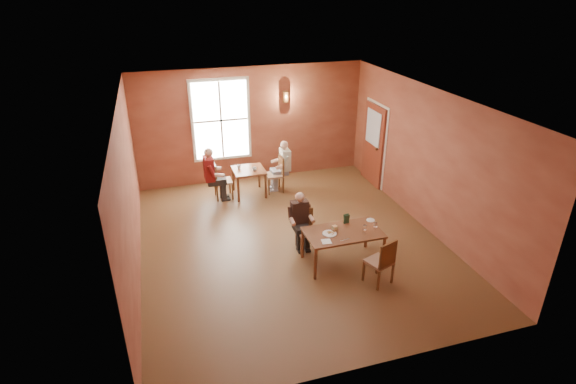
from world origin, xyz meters
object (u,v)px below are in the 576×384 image
object	(u,v)px
chair_diner_maroon	(223,180)
diner_maroon	(221,173)
chair_diner_main	(307,231)
chair_diner_white	(274,174)
diner_white	(275,168)
main_table	(342,247)
second_table	(249,182)
diner_main	(307,225)
chair_empty	(379,261)

from	to	relation	value
chair_diner_maroon	diner_maroon	world-z (taller)	diner_maroon
chair_diner_main	diner_maroon	world-z (taller)	diner_maroon
chair_diner_maroon	diner_maroon	xyz separation A→B (m)	(-0.03, 0.00, 0.19)
chair_diner_white	diner_white	bearing A→B (deg)	-90.00
main_table	diner_maroon	bearing A→B (deg)	116.43
second_table	diner_white	world-z (taller)	diner_white
diner_main	diner_maroon	bearing A→B (deg)	-66.74
main_table	chair_diner_maroon	world-z (taller)	chair_diner_maroon
diner_main	chair_empty	distance (m)	1.64
chair_diner_maroon	diner_main	bearing A→B (deg)	22.76
main_table	diner_main	bearing A→B (deg)	128.88
diner_maroon	chair_diner_maroon	bearing A→B (deg)	90.00
chair_diner_main	diner_white	world-z (taller)	diner_white
second_table	chair_diner_maroon	bearing A→B (deg)	180.00
second_table	chair_diner_main	bearing A→B (deg)	-79.00
chair_diner_main	diner_white	distance (m)	2.84
diner_main	second_table	size ratio (longest dim) A/B	1.47
main_table	chair_diner_maroon	xyz separation A→B (m)	(-1.70, 3.48, 0.13)
diner_main	chair_empty	size ratio (longest dim) A/B	1.25
second_table	chair_diner_maroon	xyz separation A→B (m)	(-0.65, 0.00, 0.13)
diner_main	diner_maroon	xyz separation A→B (m)	(-1.23, 2.86, 0.10)
chair_diner_maroon	chair_diner_main	bearing A→B (deg)	22.97
diner_white	second_table	bearing A→B (deg)	90.00
chair_diner_maroon	diner_maroon	distance (m)	0.20
diner_white	chair_diner_main	bearing A→B (deg)	177.39
second_table	chair_diner_white	distance (m)	0.66
chair_diner_main	diner_white	xyz separation A→B (m)	(0.13, 2.83, 0.21)
diner_main	second_table	xyz separation A→B (m)	(-0.55, 2.86, -0.23)
chair_empty	main_table	bearing A→B (deg)	95.37
chair_empty	second_table	distance (m)	4.48
main_table	chair_diner_main	distance (m)	0.82
main_table	chair_empty	xyz separation A→B (m)	(0.37, -0.76, 0.11)
chair_diner_main	second_table	xyz separation A→B (m)	(-0.55, 2.83, -0.08)
chair_diner_white	chair_empty	bearing A→B (deg)	-169.75
chair_diner_main	diner_maroon	size ratio (longest dim) A/B	0.63
diner_white	main_table	bearing A→B (deg)	-173.92
diner_main	main_table	bearing A→B (deg)	128.88
main_table	second_table	size ratio (longest dim) A/B	1.87
chair_empty	diner_white	world-z (taller)	diner_white
chair_diner_white	diner_white	xyz separation A→B (m)	(0.03, 0.00, 0.15)
chair_diner_main	diner_main	distance (m)	0.15
main_table	diner_white	size ratio (longest dim) A/B	1.15
chair_diner_white	diner_maroon	world-z (taller)	diner_maroon
diner_white	chair_diner_maroon	bearing A→B (deg)	90.00
diner_main	diner_maroon	distance (m)	3.12
diner_white	chair_empty	bearing A→B (deg)	-170.14
diner_white	chair_diner_maroon	distance (m)	1.34
diner_white	chair_diner_maroon	world-z (taller)	diner_white
chair_diner_white	chair_diner_maroon	size ratio (longest dim) A/B	1.01
chair_empty	chair_diner_white	distance (m)	4.32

